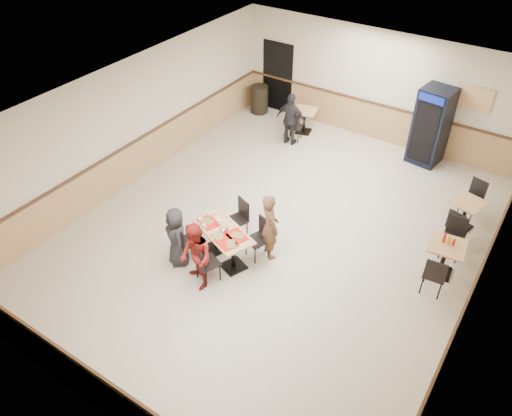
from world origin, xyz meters
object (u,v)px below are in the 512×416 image
Objects in this scene: main_table at (224,240)px; trash_bin at (259,99)px; lone_diner at (291,120)px; side_table_near at (445,254)px; pepsi_cooler at (431,126)px; diner_woman_right at (196,257)px; diner_woman_left at (177,237)px; side_table_far at (466,210)px; back_table at (304,117)px; diner_man_opposite at (270,226)px.

trash_bin reaches higher than main_table.
side_table_near is at bearing 148.58° from lone_diner.
diner_woman_right is at bearing -99.65° from pepsi_cooler.
diner_woman_left is 6.13m from side_table_far.
main_table is 1.02× the size of lone_diner.
trash_bin is (-1.74, 1.13, -0.31)m from lone_diner.
diner_woman_right is 6.46m from back_table.
diner_woman_left is 1.56× the size of trash_bin.
side_table_near is 0.36× the size of pepsi_cooler.
diner_man_opposite is 4.52m from lone_diner.
side_table_far is (-0.05, 1.64, -0.02)m from side_table_near.
diner_woman_left is 1.68× the size of back_table.
side_table_near is 1.65m from side_table_far.
back_table is at bearing 132.23° from diner_woman_right.
side_table_near is (5.00, -2.70, -0.25)m from lone_diner.
diner_man_opposite is at bearing -55.06° from trash_bin.
diner_man_opposite is at bearing 62.10° from main_table.
pepsi_cooler is at bearing -163.89° from lone_diner.
pepsi_cooler is (2.85, 6.45, 0.35)m from diner_woman_left.
diner_woman_right is 1.62m from diner_man_opposite.
back_table is (-1.22, 6.34, -0.26)m from diner_woman_right.
diner_woman_right is 0.98× the size of lone_diner.
pepsi_cooler is (1.46, 5.27, 0.27)m from diner_man_opposite.
diner_man_opposite reaches higher than lone_diner.
back_table is 0.39× the size of pepsi_cooler.
pepsi_cooler is at bearing 0.48° from trash_bin.
side_table_far is at bearing 81.72° from diner_woman_right.
diner_woman_right is at bearing -142.79° from side_table_near.
main_table is 4.85m from lone_diner.
diner_man_opposite is at bearing 96.19° from diner_woman_right.
side_table_far is at bearing 79.55° from diner_woman_left.
back_table is at bearing -165.34° from pepsi_cooler.
side_table_near is 4.23m from pepsi_cooler.
lone_diner is (-1.91, 4.10, -0.00)m from diner_man_opposite.
trash_bin is (-2.96, 6.69, -0.30)m from diner_woman_right.
main_table is 5.60m from back_table.
diner_woman_right is 1.95× the size of side_table_near.
diner_man_opposite is (0.69, 1.46, 0.02)m from diner_woman_right.
main_table is 0.93m from diner_woman_left.
diner_woman_right is 0.71× the size of pepsi_cooler.
pepsi_cooler is 5.14m from trash_bin.
trash_bin is at bearing -35.96° from lone_diner.
pepsi_cooler is at bearing -70.72° from diner_man_opposite.
diner_woman_right is at bearing -66.10° from trash_bin.
side_table_far is at bearing -46.49° from pepsi_cooler.
diner_man_opposite is 5.47m from pepsi_cooler.
back_table is (-1.21, 5.46, -0.02)m from main_table.
diner_woman_left is at bearing -85.11° from back_table.
pepsi_cooler is at bearing 102.09° from diner_woman_left.
diner_woman_right is at bearing -79.07° from back_table.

